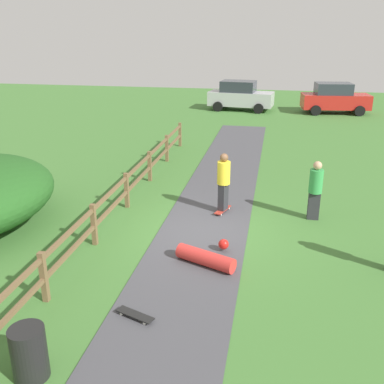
% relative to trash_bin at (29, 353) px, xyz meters
% --- Properties ---
extents(ground_plane, '(60.00, 60.00, 0.00)m').
position_rel_trash_bin_xyz_m(ground_plane, '(1.80, 5.85, -0.45)').
color(ground_plane, '#427533').
extents(asphalt_path, '(2.40, 28.00, 0.02)m').
position_rel_trash_bin_xyz_m(asphalt_path, '(1.80, 5.85, -0.44)').
color(asphalt_path, '#47474C').
rests_on(asphalt_path, ground_plane).
extents(wooden_fence, '(0.12, 18.12, 1.10)m').
position_rel_trash_bin_xyz_m(wooden_fence, '(-0.80, 5.85, 0.22)').
color(wooden_fence, brown).
rests_on(wooden_fence, ground_plane).
extents(trash_bin, '(0.56, 0.56, 0.90)m').
position_rel_trash_bin_xyz_m(trash_bin, '(0.00, 0.00, 0.00)').
color(trash_bin, black).
rests_on(trash_bin, ground_plane).
extents(skater_riding, '(0.48, 0.82, 1.81)m').
position_rel_trash_bin_xyz_m(skater_riding, '(2.15, 7.25, 0.58)').
color(skater_riding, '#B23326').
rests_on(skater_riding, asphalt_path).
extents(skater_fallen, '(1.48, 1.36, 0.36)m').
position_rel_trash_bin_xyz_m(skater_fallen, '(2.18, 4.06, -0.25)').
color(skater_fallen, red).
rests_on(skater_fallen, asphalt_path).
extents(skateboard_loose, '(0.82, 0.47, 0.08)m').
position_rel_trash_bin_xyz_m(skateboard_loose, '(1.16, 1.75, -0.36)').
color(skateboard_loose, black).
rests_on(skateboard_loose, asphalt_path).
extents(bystander_green, '(0.39, 0.39, 1.74)m').
position_rel_trash_bin_xyz_m(bystander_green, '(4.77, 7.27, 0.51)').
color(bystander_green, '#2D2D33').
rests_on(bystander_green, ground_plane).
extents(parked_car_silver, '(4.37, 2.37, 1.92)m').
position_rel_trash_bin_xyz_m(parked_car_silver, '(1.09, 25.05, 0.51)').
color(parked_car_silver, '#B7B7BC').
rests_on(parked_car_silver, ground_plane).
extents(parked_car_red, '(4.36, 2.36, 1.92)m').
position_rel_trash_bin_xyz_m(parked_car_red, '(7.14, 25.03, 0.51)').
color(parked_car_red, red).
rests_on(parked_car_red, ground_plane).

